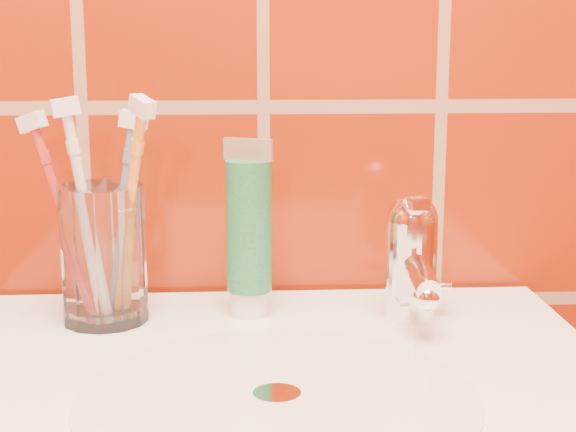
{
  "coord_description": "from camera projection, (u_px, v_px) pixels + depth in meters",
  "views": [
    {
      "loc": [
        -0.03,
        0.3,
        1.12
      ],
      "look_at": [
        0.02,
        1.08,
        0.95
      ],
      "focal_mm": 55.0,
      "sensor_mm": 36.0,
      "label": 1
    }
  ],
  "objects": [
    {
      "name": "glass_tumbler",
      "position": [
        103.0,
        254.0,
        0.82
      ],
      "size": [
        0.1,
        0.1,
        0.13
      ],
      "primitive_type": "cylinder",
      "rotation": [
        0.0,
        0.0,
        -0.23
      ],
      "color": "white",
      "rests_on": "pedestal_sink"
    },
    {
      "name": "toothbrush_0",
      "position": [
        122.0,
        218.0,
        0.82
      ],
      "size": [
        0.07,
        0.07,
        0.21
      ],
      "primitive_type": null,
      "rotation": [
        0.17,
        0.0,
        1.34
      ],
      "color": "#6785B8",
      "rests_on": "glass_tumbler"
    },
    {
      "name": "faucet",
      "position": [
        412.0,
        254.0,
        0.82
      ],
      "size": [
        0.05,
        0.11,
        0.12
      ],
      "color": "white",
      "rests_on": "pedestal_sink"
    },
    {
      "name": "toothbrush_1",
      "position": [
        66.0,
        221.0,
        0.81
      ],
      "size": [
        0.13,
        0.12,
        0.21
      ],
      "primitive_type": null,
      "rotation": [
        0.33,
        0.0,
        -1.97
      ],
      "color": "#B22C26",
      "rests_on": "glass_tumbler"
    },
    {
      "name": "toothbrush_2",
      "position": [
        128.0,
        215.0,
        0.79
      ],
      "size": [
        0.13,
        0.14,
        0.23
      ],
      "primitive_type": null,
      "rotation": [
        0.29,
        0.0,
        0.68
      ],
      "color": "orange",
      "rests_on": "glass_tumbler"
    },
    {
      "name": "toothpaste_tube",
      "position": [
        249.0,
        234.0,
        0.83
      ],
      "size": [
        0.05,
        0.04,
        0.17
      ],
      "rotation": [
        0.0,
        0.0,
        -0.41
      ],
      "color": "white",
      "rests_on": "pedestal_sink"
    },
    {
      "name": "toothbrush_3",
      "position": [
        87.0,
        216.0,
        0.79
      ],
      "size": [
        0.07,
        0.07,
        0.22
      ],
      "primitive_type": null,
      "rotation": [
        0.14,
        0.0,
        -1.29
      ],
      "color": "white",
      "rests_on": "glass_tumbler"
    }
  ]
}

